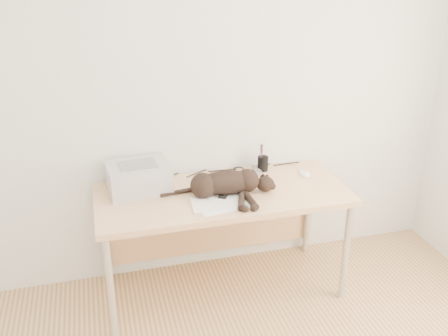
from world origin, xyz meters
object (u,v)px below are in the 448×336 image
object	(u,v)px
printer	(138,177)
mug	(163,174)
pen_cup	(263,163)
cat	(224,184)
mouse	(304,172)
desk	(219,204)

from	to	relation	value
printer	mug	xyz separation A→B (m)	(0.17, 0.11, -0.04)
mug	pen_cup	distance (m)	0.70
printer	cat	size ratio (longest dim) A/B	0.56
mug	pen_cup	bearing A→B (deg)	-1.39
mouse	pen_cup	bearing A→B (deg)	150.09
mouse	cat	bearing A→B (deg)	-163.99
mug	mouse	size ratio (longest dim) A/B	0.77
pen_cup	mug	bearing A→B (deg)	178.61
pen_cup	desk	bearing A→B (deg)	-153.97
cat	mug	bearing A→B (deg)	142.28
printer	mouse	xyz separation A→B (m)	(1.12, -0.06, -0.07)
printer	mouse	distance (m)	1.12
cat	printer	bearing A→B (deg)	163.34
desk	pen_cup	distance (m)	0.44
pen_cup	mouse	world-z (taller)	pen_cup
desk	printer	world-z (taller)	printer
mug	mouse	xyz separation A→B (m)	(0.95, -0.17, -0.02)
printer	pen_cup	bearing A→B (deg)	6.11
printer	mug	bearing A→B (deg)	32.97
pen_cup	mouse	size ratio (longest dim) A/B	1.59
desk	mug	xyz separation A→B (m)	(-0.34, 0.19, 0.18)
cat	pen_cup	world-z (taller)	pen_cup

